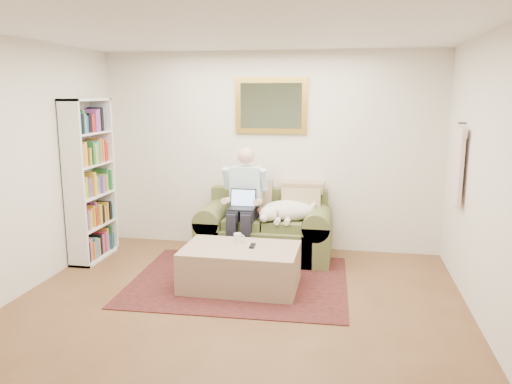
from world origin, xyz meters
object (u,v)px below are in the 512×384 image
(sofa, at_px, (265,235))
(seated_man, at_px, (243,205))
(sleeping_dog, at_px, (288,211))
(ottoman, at_px, (241,267))
(bookshelf, at_px, (90,180))
(coffee_mug, at_px, (238,238))
(laptop, at_px, (242,203))

(sofa, bearing_deg, seated_man, -148.55)
(sleeping_dog, relative_size, ottoman, 0.56)
(ottoman, xyz_separation_m, bookshelf, (-2.04, 0.62, 0.78))
(sofa, relative_size, bookshelf, 0.83)
(coffee_mug, distance_m, bookshelf, 2.08)
(sleeping_dog, distance_m, ottoman, 1.13)
(sofa, relative_size, seated_man, 1.19)
(ottoman, bearing_deg, coffee_mug, 111.49)
(sofa, relative_size, sleeping_dog, 2.43)
(coffee_mug, bearing_deg, bookshelf, 167.44)
(laptop, height_order, sleeping_dog, laptop)
(coffee_mug, bearing_deg, laptop, 97.69)
(bookshelf, bearing_deg, ottoman, -16.91)
(seated_man, xyz_separation_m, bookshelf, (-1.88, -0.29, 0.30))
(seated_man, relative_size, laptop, 4.33)
(sofa, xyz_separation_m, ottoman, (-0.09, -1.07, -0.07))
(ottoman, bearing_deg, seated_man, 100.04)
(seated_man, bearing_deg, sofa, 31.45)
(seated_man, bearing_deg, sleeping_dog, 7.13)
(seated_man, distance_m, laptop, 0.07)
(sleeping_dog, relative_size, bookshelf, 0.34)
(sofa, distance_m, sleeping_dog, 0.47)
(sofa, bearing_deg, bookshelf, -168.21)
(coffee_mug, bearing_deg, sofa, 79.76)
(seated_man, relative_size, coffee_mug, 14.00)
(seated_man, xyz_separation_m, sleeping_dog, (0.55, 0.07, -0.06))
(ottoman, height_order, bookshelf, bookshelf)
(sleeping_dog, bearing_deg, coffee_mug, -119.82)
(sofa, height_order, coffee_mug, sofa)
(bookshelf, bearing_deg, sofa, 11.79)
(sleeping_dog, relative_size, coffee_mug, 6.85)
(sofa, xyz_separation_m, sleeping_dog, (0.30, -0.08, 0.35))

